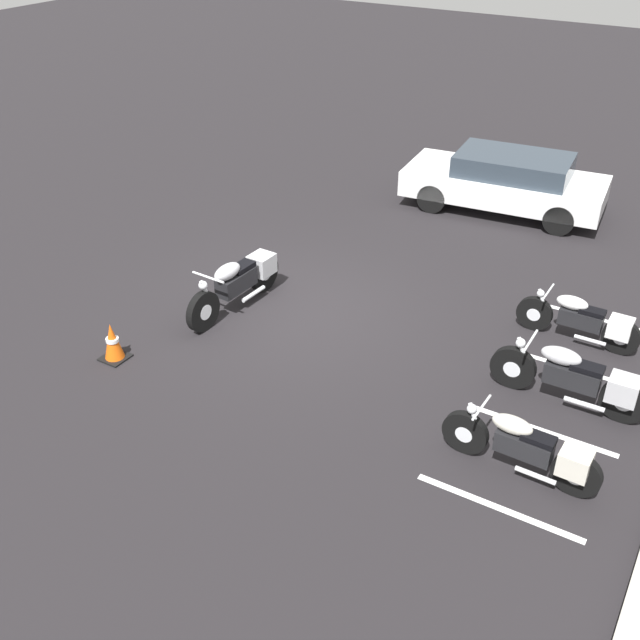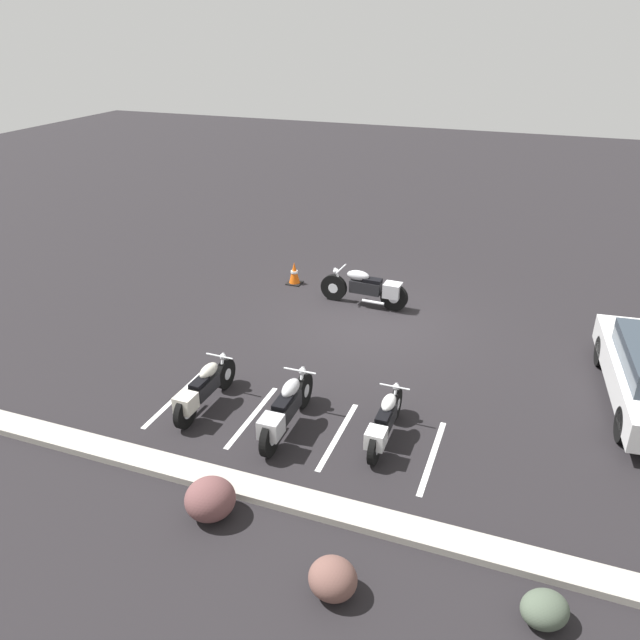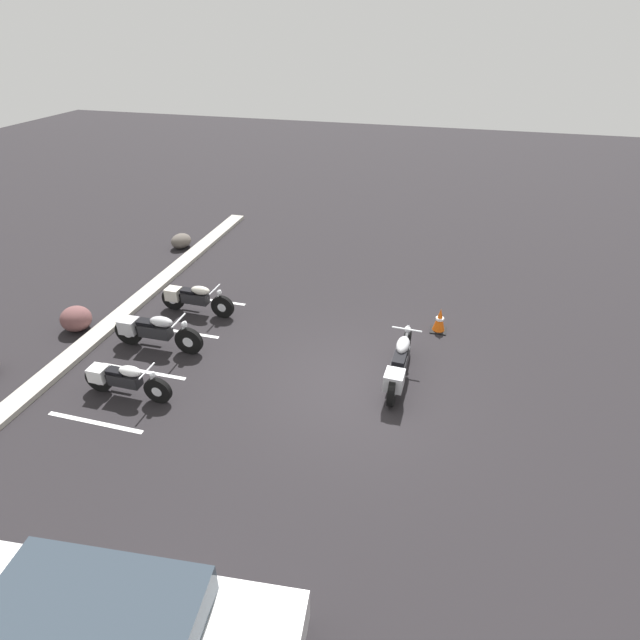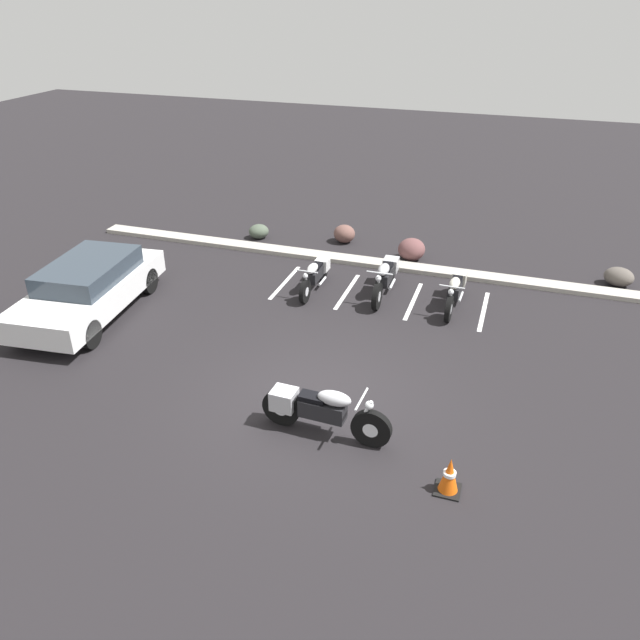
% 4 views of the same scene
% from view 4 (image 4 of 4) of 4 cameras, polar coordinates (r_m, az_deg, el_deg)
% --- Properties ---
extents(ground, '(60.00, 60.00, 0.00)m').
position_cam_4_polar(ground, '(11.86, -0.46, -7.19)').
color(ground, black).
extents(motorcycle_silver_featured, '(2.35, 0.66, 0.92)m').
position_cam_4_polar(motorcycle_silver_featured, '(10.77, -0.11, -8.18)').
color(motorcycle_silver_featured, black).
rests_on(motorcycle_silver_featured, ground).
extents(parked_bike_0, '(0.56, 1.98, 0.78)m').
position_cam_4_polar(parked_bike_0, '(15.79, -0.40, 4.22)').
color(parked_bike_0, black).
rests_on(parked_bike_0, ground).
extents(parked_bike_1, '(0.63, 2.25, 0.89)m').
position_cam_4_polar(parked_bike_1, '(15.63, 6.01, 4.02)').
color(parked_bike_1, black).
rests_on(parked_bike_1, ground).
extents(parked_bike_2, '(0.58, 2.08, 0.82)m').
position_cam_4_polar(parked_bike_2, '(15.30, 12.27, 2.77)').
color(parked_bike_2, black).
rests_on(parked_bike_2, ground).
extents(car_white, '(2.22, 4.46, 1.29)m').
position_cam_4_polar(car_white, '(15.44, -20.40, 2.82)').
color(car_white, black).
rests_on(car_white, ground).
extents(concrete_curb, '(18.00, 0.50, 0.12)m').
position_cam_4_polar(concrete_curb, '(17.31, 6.51, 5.02)').
color(concrete_curb, '#A8A399').
rests_on(concrete_curb, ground).
extents(landscape_rock_0, '(0.87, 0.77, 0.48)m').
position_cam_4_polar(landscape_rock_0, '(17.80, 25.65, 3.58)').
color(landscape_rock_0, '#59524B').
rests_on(landscape_rock_0, ground).
extents(landscape_rock_1, '(0.80, 0.77, 0.53)m').
position_cam_4_polar(landscape_rock_1, '(18.86, 2.24, 7.89)').
color(landscape_rock_1, brown).
rests_on(landscape_rock_1, ground).
extents(landscape_rock_2, '(0.80, 0.78, 0.43)m').
position_cam_4_polar(landscape_rock_2, '(19.26, -5.62, 8.07)').
color(landscape_rock_2, '#4A5546').
rests_on(landscape_rock_2, ground).
extents(landscape_rock_3, '(1.06, 1.06, 0.62)m').
position_cam_4_polar(landscape_rock_3, '(17.76, 8.37, 6.41)').
color(landscape_rock_3, brown).
rests_on(landscape_rock_3, ground).
extents(traffic_cone, '(0.40, 0.40, 0.63)m').
position_cam_4_polar(traffic_cone, '(10.00, 11.74, -13.79)').
color(traffic_cone, black).
rests_on(traffic_cone, ground).
extents(stall_line_0, '(0.10, 2.10, 0.00)m').
position_cam_4_polar(stall_line_0, '(16.34, -3.23, 3.46)').
color(stall_line_0, white).
rests_on(stall_line_0, ground).
extents(stall_line_1, '(0.10, 2.10, 0.00)m').
position_cam_4_polar(stall_line_1, '(15.85, 2.50, 2.64)').
color(stall_line_1, white).
rests_on(stall_line_1, ground).
extents(stall_line_2, '(0.10, 2.10, 0.00)m').
position_cam_4_polar(stall_line_2, '(15.52, 8.53, 1.74)').
color(stall_line_2, white).
rests_on(stall_line_2, ground).
extents(stall_line_3, '(0.10, 2.10, 0.00)m').
position_cam_4_polar(stall_line_3, '(15.38, 14.73, 0.80)').
color(stall_line_3, white).
rests_on(stall_line_3, ground).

